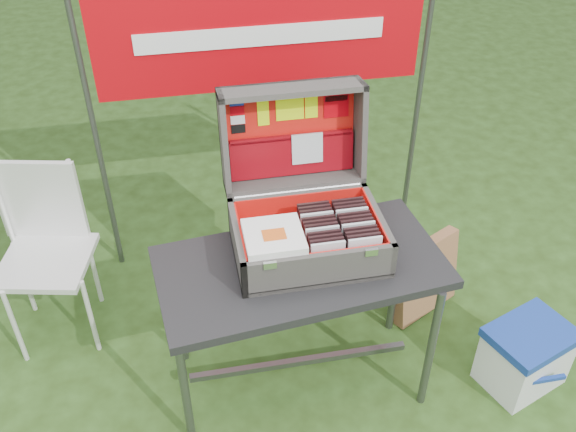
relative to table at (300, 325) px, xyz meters
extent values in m
plane|color=#233911|center=(0.01, -0.08, -0.36)|extent=(80.00, 80.00, 0.00)
cube|color=#282829|center=(0.00, 0.00, 0.34)|extent=(1.22, 0.71, 0.04)
cylinder|color=#59595B|center=(-0.52, -0.23, -0.02)|extent=(0.04, 0.04, 0.69)
cylinder|color=#59595B|center=(0.52, -0.23, -0.02)|extent=(0.04, 0.04, 0.69)
cylinder|color=#59595B|center=(-0.52, 0.23, -0.02)|extent=(0.04, 0.04, 0.69)
cylinder|color=#59595B|center=(0.52, 0.23, -0.02)|extent=(0.04, 0.04, 0.69)
cube|color=#59595B|center=(0.00, 0.00, -0.24)|extent=(1.02, 0.03, 0.03)
cube|color=#5B5852|center=(0.04, 0.06, 0.38)|extent=(0.61, 0.43, 0.02)
cube|color=#5B5852|center=(0.04, -0.14, 0.45)|extent=(0.61, 0.02, 0.16)
cube|color=#5B5852|center=(0.04, 0.27, 0.45)|extent=(0.61, 0.02, 0.16)
cube|color=#5B5852|center=(-0.25, 0.06, 0.45)|extent=(0.02, 0.43, 0.16)
cube|color=#5B5852|center=(0.34, 0.06, 0.45)|extent=(0.02, 0.43, 0.16)
cube|color=red|center=(0.04, 0.06, 0.39)|extent=(0.56, 0.39, 0.01)
cube|color=silver|center=(-0.15, -0.16, 0.52)|extent=(0.05, 0.01, 0.03)
cube|color=silver|center=(0.24, -0.16, 0.52)|extent=(0.05, 0.01, 0.03)
cylinder|color=silver|center=(0.04, 0.28, 0.53)|extent=(0.55, 0.02, 0.02)
cube|color=#5B5852|center=(0.04, 0.46, 0.72)|extent=(0.61, 0.09, 0.43)
cube|color=#5B5852|center=(0.04, 0.42, 0.93)|extent=(0.61, 0.16, 0.05)
cube|color=#5B5852|center=(0.04, 0.36, 0.53)|extent=(0.61, 0.16, 0.05)
cube|color=#5B5852|center=(-0.25, 0.39, 0.73)|extent=(0.02, 0.23, 0.45)
cube|color=#5B5852|center=(0.34, 0.39, 0.73)|extent=(0.02, 0.23, 0.45)
cube|color=red|center=(0.04, 0.45, 0.72)|extent=(0.56, 0.06, 0.38)
cube|color=red|center=(0.04, -0.13, 0.46)|extent=(0.56, 0.01, 0.14)
cube|color=red|center=(0.04, 0.25, 0.46)|extent=(0.56, 0.01, 0.14)
cube|color=red|center=(-0.23, 0.06, 0.46)|extent=(0.01, 0.39, 0.14)
cube|color=red|center=(0.32, 0.06, 0.46)|extent=(0.01, 0.39, 0.14)
cube|color=maroon|center=(0.04, 0.41, 0.62)|extent=(0.54, 0.06, 0.18)
cube|color=maroon|center=(0.04, 0.42, 0.71)|extent=(0.53, 0.02, 0.02)
cube|color=silver|center=(0.11, 0.40, 0.66)|extent=(0.14, 0.03, 0.14)
cube|color=#1933B2|center=(-0.18, 0.46, 0.88)|extent=(0.06, 0.01, 0.04)
cube|color=#C0000A|center=(-0.18, 0.46, 0.84)|extent=(0.06, 0.01, 0.04)
cube|color=white|center=(-0.18, 0.45, 0.80)|extent=(0.06, 0.01, 0.04)
cube|color=black|center=(-0.18, 0.45, 0.76)|extent=(0.06, 0.01, 0.04)
cube|color=#D5FD0B|center=(-0.07, 0.46, 0.82)|extent=(0.05, 0.02, 0.12)
cube|color=#D5FD0B|center=(0.04, 0.46, 0.82)|extent=(0.12, 0.02, 0.09)
cube|color=#D5FD0B|center=(0.14, 0.46, 0.82)|extent=(0.05, 0.02, 0.09)
cube|color=#C0000A|center=(0.24, 0.46, 0.82)|extent=(0.11, 0.02, 0.11)
cube|color=black|center=(0.24, 0.46, 0.85)|extent=(0.10, 0.01, 0.02)
cube|color=silver|center=(0.08, -0.11, 0.47)|extent=(0.13, 0.01, 0.15)
cube|color=black|center=(0.08, -0.08, 0.47)|extent=(0.13, 0.01, 0.15)
cube|color=black|center=(0.08, -0.06, 0.47)|extent=(0.13, 0.01, 0.15)
cube|color=black|center=(0.08, -0.04, 0.47)|extent=(0.13, 0.01, 0.15)
cube|color=silver|center=(0.08, -0.01, 0.47)|extent=(0.13, 0.01, 0.15)
cube|color=black|center=(0.08, 0.01, 0.47)|extent=(0.13, 0.01, 0.15)
cube|color=black|center=(0.08, 0.04, 0.47)|extent=(0.13, 0.01, 0.15)
cube|color=black|center=(0.08, 0.06, 0.47)|extent=(0.13, 0.01, 0.15)
cube|color=silver|center=(0.08, 0.08, 0.47)|extent=(0.13, 0.01, 0.15)
cube|color=black|center=(0.08, 0.11, 0.47)|extent=(0.13, 0.01, 0.15)
cube|color=black|center=(0.08, 0.13, 0.47)|extent=(0.13, 0.01, 0.15)
cube|color=black|center=(0.08, 0.16, 0.47)|extent=(0.13, 0.01, 0.15)
cube|color=silver|center=(0.23, -0.11, 0.47)|extent=(0.13, 0.01, 0.15)
cube|color=black|center=(0.23, -0.08, 0.47)|extent=(0.13, 0.01, 0.15)
cube|color=black|center=(0.23, -0.06, 0.47)|extent=(0.13, 0.01, 0.15)
cube|color=black|center=(0.23, -0.04, 0.47)|extent=(0.13, 0.01, 0.15)
cube|color=silver|center=(0.23, -0.01, 0.47)|extent=(0.13, 0.01, 0.15)
cube|color=black|center=(0.23, 0.01, 0.47)|extent=(0.13, 0.01, 0.15)
cube|color=black|center=(0.23, 0.04, 0.47)|extent=(0.13, 0.01, 0.15)
cube|color=black|center=(0.23, 0.06, 0.47)|extent=(0.13, 0.01, 0.15)
cube|color=silver|center=(0.23, 0.08, 0.47)|extent=(0.13, 0.01, 0.15)
cube|color=black|center=(0.23, 0.11, 0.47)|extent=(0.13, 0.01, 0.15)
cube|color=black|center=(0.23, 0.13, 0.47)|extent=(0.13, 0.01, 0.15)
cube|color=black|center=(0.23, 0.16, 0.47)|extent=(0.13, 0.01, 0.15)
cube|color=white|center=(-0.11, -0.02, 0.53)|extent=(0.23, 0.23, 0.00)
cube|color=white|center=(-0.11, -0.02, 0.54)|extent=(0.23, 0.23, 0.00)
cube|color=white|center=(-0.11, -0.02, 0.54)|extent=(0.23, 0.23, 0.00)
cube|color=white|center=(-0.11, -0.02, 0.55)|extent=(0.23, 0.23, 0.00)
cube|color=white|center=(-0.11, -0.02, 0.55)|extent=(0.23, 0.23, 0.00)
cube|color=white|center=(-0.11, -0.02, 0.56)|extent=(0.23, 0.23, 0.00)
cube|color=#D85919|center=(-0.11, -0.03, 0.56)|extent=(0.09, 0.07, 0.00)
cube|color=white|center=(1.02, -0.20, -0.22)|extent=(0.43, 0.37, 0.28)
cube|color=navy|center=(1.02, -0.20, -0.06)|extent=(0.45, 0.40, 0.04)
cube|color=navy|center=(1.02, -0.35, -0.19)|extent=(0.22, 0.02, 0.02)
cube|color=silver|center=(-1.12, 0.54, 0.09)|extent=(0.48, 0.48, 0.03)
cube|color=silver|center=(-1.12, 0.73, 0.32)|extent=(0.40, 0.12, 0.43)
cylinder|color=silver|center=(-1.29, 0.37, -0.14)|extent=(0.02, 0.02, 0.46)
cylinder|color=silver|center=(-0.94, 0.37, -0.14)|extent=(0.02, 0.02, 0.46)
cylinder|color=silver|center=(-1.29, 0.71, -0.14)|extent=(0.02, 0.02, 0.46)
cylinder|color=silver|center=(-0.94, 0.71, -0.14)|extent=(0.02, 0.02, 0.46)
cylinder|color=silver|center=(-1.29, 0.73, 0.31)|extent=(0.02, 0.02, 0.43)
cylinder|color=silver|center=(-0.94, 0.73, 0.31)|extent=(0.02, 0.02, 0.43)
cube|color=brown|center=(0.74, 0.34, -0.15)|extent=(0.41, 0.29, 0.43)
cylinder|color=#59595B|center=(-0.84, 1.02, 0.49)|extent=(0.03, 0.03, 1.70)
cylinder|color=#59595B|center=(0.86, 1.02, 0.49)|extent=(0.03, 0.03, 1.70)
cube|color=#AC040C|center=(0.01, 1.01, 0.94)|extent=(1.60, 0.02, 0.55)
cube|color=white|center=(0.01, 1.00, 0.94)|extent=(1.20, 0.00, 0.10)
camera|label=1|loc=(-0.43, -1.91, 2.11)|focal=40.00mm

